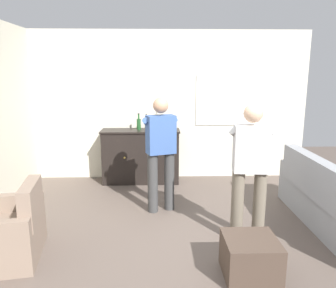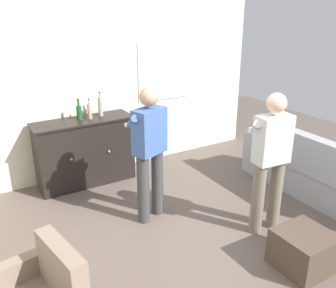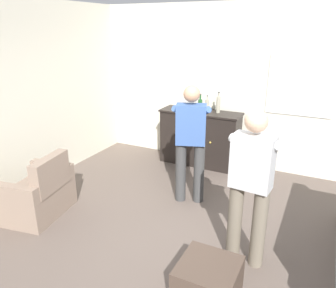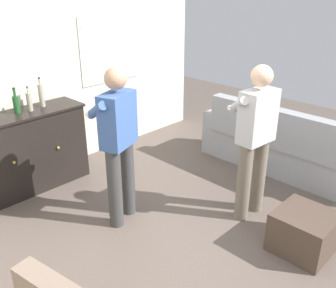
{
  "view_description": "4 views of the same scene",
  "coord_description": "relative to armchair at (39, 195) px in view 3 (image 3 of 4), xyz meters",
  "views": [
    {
      "loc": [
        -0.24,
        -3.64,
        2.01
      ],
      "look_at": [
        -0.12,
        0.53,
        1.11
      ],
      "focal_mm": 35.0,
      "sensor_mm": 36.0,
      "label": 1
    },
    {
      "loc": [
        -2.15,
        -2.7,
        2.6
      ],
      "look_at": [
        -0.21,
        0.53,
        1.14
      ],
      "focal_mm": 40.0,
      "sensor_mm": 36.0,
      "label": 2
    },
    {
      "loc": [
        1.4,
        -2.98,
        2.4
      ],
      "look_at": [
        -0.23,
        0.31,
        1.08
      ],
      "focal_mm": 35.0,
      "sensor_mm": 36.0,
      "label": 3
    },
    {
      "loc": [
        -2.35,
        -1.81,
        2.42
      ],
      "look_at": [
        -0.2,
        0.27,
        1.1
      ],
      "focal_mm": 40.0,
      "sensor_mm": 36.0,
      "label": 4
    }
  ],
  "objects": [
    {
      "name": "armchair",
      "position": [
        0.0,
        0.0,
        0.0
      ],
      "size": [
        0.78,
        0.97,
        0.85
      ],
      "color": "#7F6B5B",
      "rests_on": "ground"
    },
    {
      "name": "bottle_spirits_clear",
      "position": [
        1.59,
        2.62,
        0.85
      ],
      "size": [
        0.07,
        0.07,
        0.36
      ],
      "color": "gray",
      "rests_on": "sideboard_cabinet"
    },
    {
      "name": "wall_side_left",
      "position": [
        -0.8,
        0.27,
        1.11
      ],
      "size": [
        0.12,
        5.2,
        2.8
      ],
      "primitive_type": "cube",
      "color": "beige",
      "rests_on": "ground"
    },
    {
      "name": "bottle_liquor_amber",
      "position": [
        1.4,
        2.57,
        0.82
      ],
      "size": [
        0.06,
        0.06,
        0.3
      ],
      "color": "gray",
      "rests_on": "sideboard_cabinet"
    },
    {
      "name": "person_standing_left",
      "position": [
        1.65,
        1.25,
        0.65
      ],
      "size": [
        0.53,
        0.52,
        1.68
      ],
      "color": "#383838",
      "rests_on": "ground"
    },
    {
      "name": "ottoman",
      "position": [
        2.54,
        -0.42,
        -0.09
      ],
      "size": [
        0.53,
        0.53,
        0.4
      ],
      "primitive_type": "cube",
      "color": "#47382D",
      "rests_on": "ground"
    },
    {
      "name": "bottle_wine_green",
      "position": [
        1.26,
        2.61,
        0.82
      ],
      "size": [
        0.08,
        0.08,
        0.3
      ],
      "color": "#1E4C23",
      "rests_on": "sideboard_cabinet"
    },
    {
      "name": "ground",
      "position": [
        1.86,
        0.27,
        -0.29
      ],
      "size": [
        10.4,
        10.4,
        0.0
      ],
      "primitive_type": "plane",
      "color": "brown"
    },
    {
      "name": "sideboard_cabinet",
      "position": [
        1.29,
        2.57,
        0.21
      ],
      "size": [
        1.44,
        0.49,
        0.99
      ],
      "color": "black",
      "rests_on": "ground"
    },
    {
      "name": "person_standing_right",
      "position": [
        2.7,
        0.31,
        0.65
      ],
      "size": [
        0.56,
        0.49,
        1.68
      ],
      "color": "#6B6051",
      "rests_on": "ground"
    },
    {
      "name": "wall_back_with_window",
      "position": [
        1.89,
        2.93,
        1.11
      ],
      "size": [
        5.2,
        0.15,
        2.8
      ],
      "color": "beige",
      "rests_on": "ground"
    }
  ]
}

